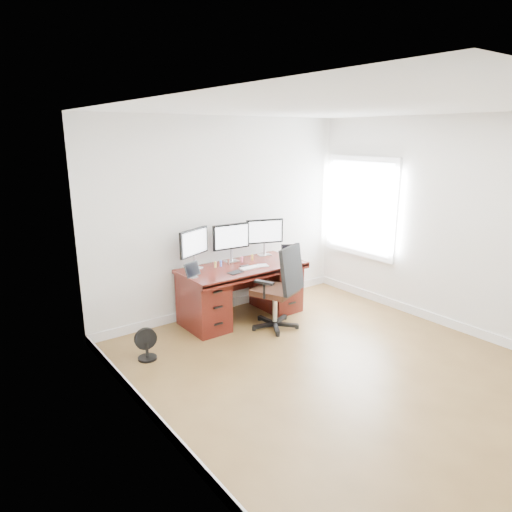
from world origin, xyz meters
TOP-DOWN VIEW (x-y plane):
  - ground at (0.00, 0.00)m, footprint 4.50×4.50m
  - back_wall at (0.00, 2.25)m, footprint 4.00×0.10m
  - right_wall at (2.00, 0.11)m, footprint 0.10×4.50m
  - desk at (0.00, 1.83)m, footprint 1.70×0.80m
  - office_chair at (0.17, 1.24)m, footprint 0.78×0.78m
  - floor_fan at (-1.56, 1.46)m, footprint 0.25×0.21m
  - monitor_left at (-0.58, 2.07)m, footprint 0.52×0.25m
  - monitor_center at (-0.00, 2.07)m, footprint 0.55×0.15m
  - monitor_right at (0.58, 2.07)m, footprint 0.53×0.21m
  - tablet_left at (-0.79, 1.75)m, footprint 0.25×0.14m
  - tablet_right at (0.79, 1.75)m, footprint 0.24×0.19m
  - keyboard at (0.01, 1.65)m, footprint 0.27×0.11m
  - trackpad at (0.21, 1.64)m, footprint 0.18×0.18m
  - drawing_tablet at (-0.26, 1.59)m, footprint 0.21×0.15m
  - phone at (0.01, 1.76)m, footprint 0.14×0.09m
  - figurine_yellow at (-0.34, 1.95)m, footprint 0.04×0.04m
  - figurine_blue at (-0.25, 1.95)m, footprint 0.04×0.04m
  - figurine_brown at (-0.13, 1.95)m, footprint 0.04×0.04m
  - figurine_pink at (0.09, 1.95)m, footprint 0.04×0.04m
  - figurine_orange at (0.27, 1.95)m, footprint 0.04×0.04m

SIDE VIEW (x-z plane):
  - ground at x=0.00m, z-range 0.00..0.00m
  - floor_fan at x=-1.56m, z-range -0.01..0.36m
  - office_chair at x=0.17m, z-range -0.19..0.93m
  - desk at x=0.00m, z-range 0.03..0.78m
  - trackpad at x=0.21m, z-range 0.75..0.76m
  - drawing_tablet at x=-0.26m, z-range 0.75..0.76m
  - phone at x=0.01m, z-range 0.75..0.76m
  - keyboard at x=0.01m, z-range 0.75..0.76m
  - figurine_yellow at x=-0.34m, z-range 0.75..0.84m
  - figurine_blue at x=-0.25m, z-range 0.75..0.84m
  - figurine_brown at x=-0.13m, z-range 0.75..0.84m
  - figurine_pink at x=0.09m, z-range 0.75..0.84m
  - figurine_orange at x=0.27m, z-range 0.75..0.84m
  - tablet_left at x=-0.79m, z-range 0.74..0.93m
  - tablet_right at x=0.79m, z-range 0.74..0.93m
  - monitor_left at x=-0.58m, z-range 0.82..1.35m
  - monitor_center at x=0.00m, z-range 0.82..1.35m
  - monitor_right at x=0.58m, z-range 0.82..1.35m
  - back_wall at x=0.00m, z-range 0.00..2.70m
  - right_wall at x=2.00m, z-range 0.00..2.70m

